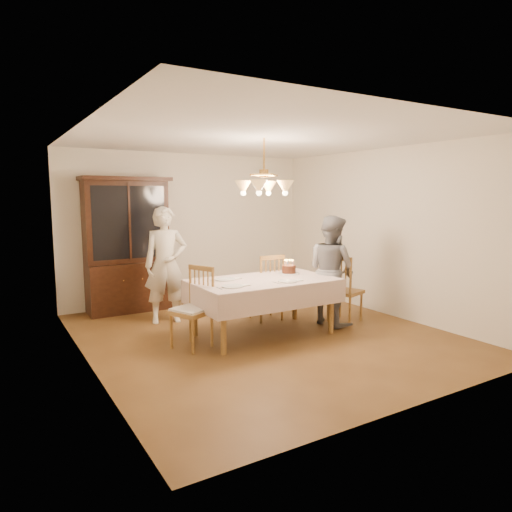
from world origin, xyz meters
TOP-DOWN VIEW (x-y plane):
  - ground at (0.00, 0.00)m, footprint 5.00×5.00m
  - room_shell at (0.00, 0.00)m, footprint 5.00×5.00m
  - dining_table at (0.00, 0.00)m, footprint 1.90×1.10m
  - china_hutch at (-1.19, 2.25)m, footprint 1.38×0.54m
  - chair_far_side at (0.44, 0.63)m, footprint 0.46×0.45m
  - chair_left_end at (-1.03, 0.01)m, footprint 0.56×0.57m
  - chair_right_end at (1.37, -0.07)m, footprint 0.54×0.55m
  - elderly_woman at (-0.90, 1.28)m, footprint 0.70×0.53m
  - adult_in_grey at (1.14, -0.04)m, footprint 0.67×0.83m
  - birthday_cake at (0.54, 0.18)m, footprint 0.30×0.30m
  - place_setting_near_left at (-0.59, -0.24)m, footprint 0.42×0.27m
  - place_setting_near_right at (0.19, -0.30)m, footprint 0.40×0.25m
  - place_setting_far_left at (-0.45, 0.23)m, footprint 0.42×0.27m
  - chandelier at (-0.00, -0.00)m, footprint 0.62×0.62m

SIDE VIEW (x-z plane):
  - ground at x=0.00m, z-range 0.00..0.00m
  - chair_far_side at x=0.44m, z-range -0.06..0.94m
  - chair_right_end at x=1.37m, z-range -0.06..0.94m
  - chair_left_end at x=-1.03m, z-range -0.05..0.95m
  - dining_table at x=0.00m, z-range 0.30..1.06m
  - place_setting_near_right at x=0.19m, z-range 0.76..0.77m
  - place_setting_near_left at x=-0.59m, z-range 0.76..0.77m
  - place_setting_far_left at x=-0.45m, z-range 0.76..0.77m
  - adult_in_grey at x=1.14m, z-range 0.00..1.59m
  - birthday_cake at x=0.54m, z-range 0.71..0.92m
  - elderly_woman at x=-0.90m, z-range 0.00..1.71m
  - china_hutch at x=-1.19m, z-range -0.04..2.12m
  - room_shell at x=0.00m, z-range -0.92..4.08m
  - chandelier at x=0.00m, z-range 1.61..2.34m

